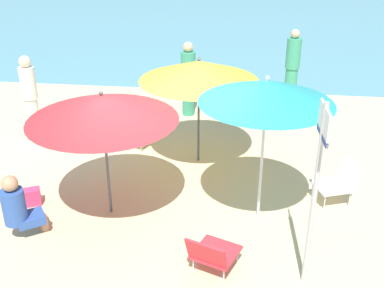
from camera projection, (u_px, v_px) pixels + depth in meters
The scene contains 14 objects.
ground_plane at pixel (154, 200), 7.30m from camera, with size 40.00×40.00×0.00m, color #D3BC8C.
sea_water at pixel (217, 24), 19.07m from camera, with size 40.00×16.00×0.01m, color #5693A3.
umbrella_red at pixel (102, 108), 6.31m from camera, with size 2.06×2.06×1.88m.
umbrella_teal at pixel (267, 92), 6.07m from camera, with size 1.78×1.78×2.13m.
umbrella_yellow at pixel (199, 71), 7.78m from camera, with size 2.00×2.00×1.88m.
beach_chair_a at pixel (136, 129), 8.93m from camera, with size 0.69×0.70×0.59m.
beach_chair_b at pixel (339, 181), 7.15m from camera, with size 0.73×0.67×0.64m.
beach_chair_c at pixel (212, 253), 5.72m from camera, with size 0.69×0.74×0.56m.
person_a at pixel (18, 206), 6.30m from camera, with size 0.54×0.49×0.95m.
person_b at pixel (31, 99), 8.83m from camera, with size 0.29×0.29×1.69m.
person_c at pixel (292, 68), 10.64m from camera, with size 0.32×0.32×1.73m.
person_d at pixel (188, 79), 10.10m from camera, with size 0.31×0.31×1.61m.
warning_sign at pixel (318, 173), 5.06m from camera, with size 0.06×0.50×2.29m.
beach_bag at pixel (31, 197), 7.14m from camera, with size 0.29×0.17×0.26m, color #DB3866.
Camera 1 is at (1.33, -6.08, 3.96)m, focal length 44.38 mm.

